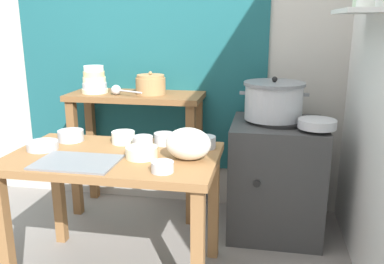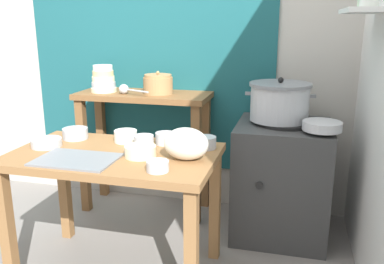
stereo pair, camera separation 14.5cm
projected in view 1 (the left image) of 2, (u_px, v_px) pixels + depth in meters
The scene contains 19 objects.
wall_back at pixel (172, 35), 3.03m from camera, with size 4.40×0.12×2.60m.
prep_table at pixel (115, 174), 2.19m from camera, with size 1.10×0.66×0.72m.
back_shelf_table at pixel (137, 123), 2.98m from camera, with size 0.96×0.40×0.90m.
stove_block at pixel (276, 177), 2.76m from camera, with size 0.60×0.61×0.78m.
steamer_pot at pixel (274, 100), 2.65m from camera, with size 0.44×0.39×0.28m.
clay_pot at pixel (151, 85), 2.89m from camera, with size 0.21×0.21×0.16m.
bowl_stack_enamel at pixel (94, 81), 2.93m from camera, with size 0.18×0.18×0.19m.
ladle at pixel (117, 90), 2.86m from camera, with size 0.25×0.13×0.07m.
serving_tray at pixel (77, 162), 2.02m from camera, with size 0.40×0.28×0.01m, color slate.
plastic_bag at pixel (188, 144), 2.05m from camera, with size 0.23×0.16×0.17m, color silver.
wide_pan at pixel (317, 124), 2.44m from camera, with size 0.23×0.23×0.05m, color #B7BABF.
prep_bowl_0 at pixel (143, 142), 2.25m from camera, with size 0.11×0.11×0.07m.
prep_bowl_1 at pixel (71, 135), 2.39m from camera, with size 0.15×0.15×0.06m.
prep_bowl_2 at pixel (124, 137), 2.35m from camera, with size 0.13×0.13×0.07m.
prep_bowl_3 at pixel (162, 166), 1.89m from camera, with size 0.11×0.11×0.05m.
prep_bowl_4 at pixel (164, 138), 2.32m from camera, with size 0.11×0.11×0.07m.
prep_bowl_5 at pixel (205, 142), 2.25m from camera, with size 0.11×0.11×0.07m.
prep_bowl_6 at pixel (142, 152), 2.09m from camera, with size 0.16×0.16×0.06m.
prep_bowl_7 at pixel (43, 145), 2.23m from camera, with size 0.17×0.17×0.05m.
Camera 1 is at (0.80, -1.94, 1.39)m, focal length 38.25 mm.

